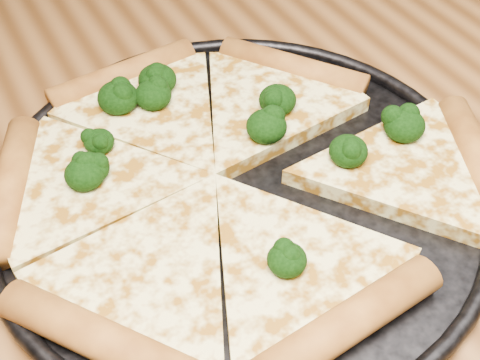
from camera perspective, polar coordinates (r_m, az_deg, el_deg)
name	(u,v)px	position (r m, az deg, el deg)	size (l,w,h in m)	color
dining_table	(231,296)	(0.58, -0.80, -10.38)	(1.20, 0.90, 0.75)	brown
pizza_pan	(240,187)	(0.52, 0.00, -0.61)	(0.41, 0.41, 0.02)	black
pizza	(227,176)	(0.52, -1.20, 0.36)	(0.44, 0.37, 0.03)	#FFF79C
broccoli_florets	(215,126)	(0.54, -2.29, 4.84)	(0.29, 0.26, 0.03)	black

